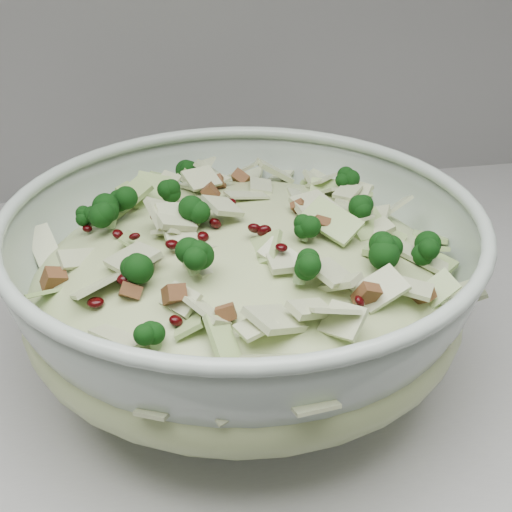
{
  "coord_description": "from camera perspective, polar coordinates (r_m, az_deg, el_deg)",
  "views": [
    {
      "loc": [
        -0.77,
        1.13,
        1.29
      ],
      "look_at": [
        -0.68,
        1.6,
        1.01
      ],
      "focal_mm": 50.0,
      "sensor_mm": 36.0,
      "label": 1
    }
  ],
  "objects": [
    {
      "name": "mixing_bowl",
      "position": [
        0.57,
        -1.02,
        -2.72
      ],
      "size": [
        0.42,
        0.42,
        0.15
      ],
      "rotation": [
        0.0,
        0.0,
        0.14
      ],
      "color": "#A9BAAA",
      "rests_on": "counter"
    },
    {
      "name": "salad",
      "position": [
        0.56,
        -1.04,
        -0.64
      ],
      "size": [
        0.37,
        0.37,
        0.15
      ],
      "rotation": [
        0.0,
        0.0,
        -0.08
      ],
      "color": "#B7C285",
      "rests_on": "mixing_bowl"
    }
  ]
}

